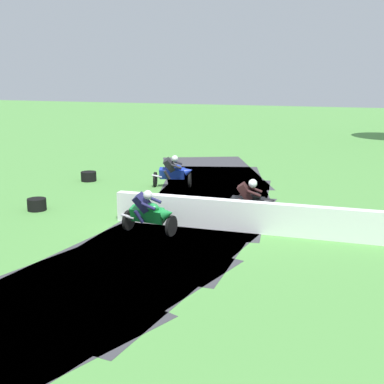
{
  "coord_description": "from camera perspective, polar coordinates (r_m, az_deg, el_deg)",
  "views": [
    {
      "loc": [
        5.28,
        -13.93,
        4.45
      ],
      "look_at": [
        -0.04,
        0.64,
        0.9
      ],
      "focal_mm": 48.41,
      "sensor_mm": 36.0,
      "label": 1
    }
  ],
  "objects": [
    {
      "name": "safety_barrier",
      "position": [
        14.67,
        19.89,
        -3.73
      ],
      "size": [
        15.25,
        0.82,
        0.9
      ],
      "primitive_type": "cube",
      "rotation": [
        0.0,
        0.0,
        -1.54
      ],
      "color": "white",
      "rests_on": "ground"
    },
    {
      "name": "ground_plane",
      "position": [
        15.55,
        -0.66,
        -3.74
      ],
      "size": [
        120.0,
        120.0,
        0.0
      ],
      "primitive_type": "plane",
      "color": "#569947"
    },
    {
      "name": "tire_stack_mid_a",
      "position": [
        18.01,
        -16.73,
        -1.32
      ],
      "size": [
        0.63,
        0.63,
        0.4
      ],
      "color": "black",
      "rests_on": "ground"
    },
    {
      "name": "track_asphalt",
      "position": [
        15.81,
        -3.43,
        -3.46
      ],
      "size": [
        8.2,
        26.96,
        0.01
      ],
      "color": "#3D3D42",
      "rests_on": "ground"
    },
    {
      "name": "motorcycle_lead_green",
      "position": [
        14.63,
        -4.7,
        -2.29
      ],
      "size": [
        1.7,
        0.92,
        1.42
      ],
      "color": "black",
      "rests_on": "ground"
    },
    {
      "name": "motorcycle_chase_black",
      "position": [
        15.78,
        6.45,
        -1.09
      ],
      "size": [
        1.68,
        0.85,
        1.42
      ],
      "color": "black",
      "rests_on": "ground"
    },
    {
      "name": "motorcycle_trailing_blue",
      "position": [
        20.65,
        -2.01,
        2.23
      ],
      "size": [
        1.73,
        1.12,
        1.42
      ],
      "color": "black",
      "rests_on": "ground"
    },
    {
      "name": "tire_stack_mid_b",
      "position": [
        22.4,
        -11.31,
        1.7
      ],
      "size": [
        0.65,
        0.65,
        0.4
      ],
      "color": "black",
      "rests_on": "ground"
    }
  ]
}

